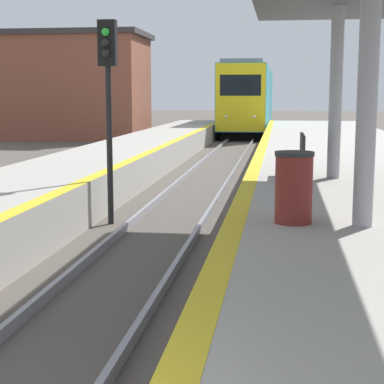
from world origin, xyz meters
name	(u,v)px	position (x,y,z in m)	size (l,w,h in m)	color
train	(250,98)	(0.00, 44.38, 2.33)	(2.81, 22.57, 4.59)	black
signal_mid	(108,82)	(-1.20, 10.38, 2.89)	(0.36, 0.31, 4.11)	black
trash_bin	(294,187)	(2.44, 6.38, 1.42)	(0.53, 0.53, 0.97)	maroon
bench	(296,155)	(2.57, 10.98, 1.42)	(0.44, 1.60, 0.92)	#28282D
station_building	(64,86)	(-10.61, 35.01, 3.12)	(9.95, 5.59, 6.22)	brown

